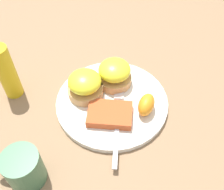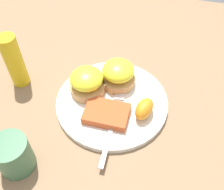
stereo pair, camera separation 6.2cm
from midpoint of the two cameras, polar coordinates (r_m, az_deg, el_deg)
name	(u,v)px [view 2 (the right image)]	position (r m, az deg, el deg)	size (l,w,h in m)	color
ground_plane	(112,104)	(0.65, 2.74, -2.09)	(1.10, 1.10, 0.00)	#846647
plate	(112,102)	(0.64, 2.77, -1.71)	(0.27, 0.27, 0.01)	silver
sandwich_benedict_left	(118,74)	(0.66, 3.98, 4.45)	(0.09, 0.09, 0.07)	tan
sandwich_benedict_right	(87,82)	(0.64, -2.71, 2.68)	(0.09, 0.09, 0.07)	tan
hashbrown_patty	(105,113)	(0.60, 1.42, -4.18)	(0.10, 0.07, 0.02)	#BB4D25
orange_wedge	(144,109)	(0.60, 9.98, -3.15)	(0.06, 0.04, 0.04)	orange
fork	(114,116)	(0.61, 3.48, -4.87)	(0.03, 0.23, 0.00)	silver
cup	(13,155)	(0.55, -17.78, -12.53)	(0.10, 0.07, 0.08)	#42704C
condiment_bottle	(14,61)	(0.68, -18.09, 6.86)	(0.04, 0.04, 0.15)	gold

